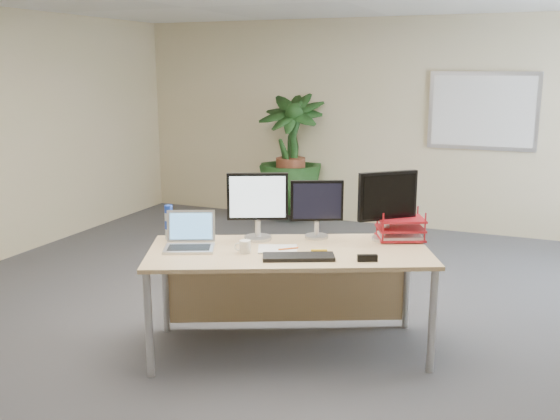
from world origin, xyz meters
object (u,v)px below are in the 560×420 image
at_px(laptop, 190,239).
at_px(monitor_left, 258,202).
at_px(desk, 288,267).
at_px(floor_plant, 291,167).
at_px(monitor_right, 317,205).

bearing_deg(laptop, monitor_left, 46.92).
height_order(desk, floor_plant, floor_plant).
bearing_deg(laptop, desk, 26.25).
relative_size(floor_plant, monitor_right, 3.32).
bearing_deg(monitor_left, laptop, -133.08).
bearing_deg(monitor_right, laptop, -141.71).
height_order(desk, monitor_right, monitor_right).
distance_m(floor_plant, monitor_left, 3.76).
xyz_separation_m(monitor_left, monitor_right, (0.40, 0.22, -0.04)).
relative_size(floor_plant, monitor_left, 2.91).
bearing_deg(floor_plant, laptop, -79.01).
distance_m(monitor_left, monitor_right, 0.46).
distance_m(floor_plant, laptop, 4.04).
relative_size(monitor_left, laptop, 1.14).
bearing_deg(monitor_left, monitor_right, 28.10).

